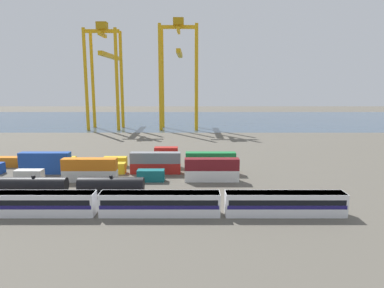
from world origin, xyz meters
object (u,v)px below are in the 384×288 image
object	(u,v)px
freight_tank_row	(36,187)
gantry_crane_west	(107,66)
gantry_crane_central	(181,64)
shipping_container_9	(102,168)
shipping_container_17	(168,162)
shipping_container_1	(92,175)
shipping_container_7	(48,168)
passenger_train	(162,203)
shipping_container_0	(31,175)

from	to	relation	value
freight_tank_row	gantry_crane_west	distance (m)	108.22
freight_tank_row	gantry_crane_central	world-z (taller)	gantry_crane_central
shipping_container_9	shipping_container_17	bearing A→B (deg)	23.69
shipping_container_1	shipping_container_7	world-z (taller)	same
passenger_train	shipping_container_7	bearing A→B (deg)	138.38
shipping_container_1	shipping_container_7	xyz separation A→B (m)	(-12.80, 6.80, 0.00)
shipping_container_17	gantry_crane_west	bearing A→B (deg)	113.50
passenger_train	freight_tank_row	world-z (taller)	freight_tank_row
passenger_train	freight_tank_row	bearing A→B (deg)	160.45
shipping_container_0	shipping_container_7	distance (m)	6.85
shipping_container_17	passenger_train	bearing A→B (deg)	-87.54
gantry_crane_central	shipping_container_1	bearing A→B (deg)	-100.27
shipping_container_9	freight_tank_row	bearing A→B (deg)	-113.83
shipping_container_0	shipping_container_17	world-z (taller)	same
gantry_crane_west	gantry_crane_central	world-z (taller)	gantry_crane_central
shipping_container_0	freight_tank_row	bearing A→B (deg)	-61.11
shipping_container_1	gantry_crane_west	size ratio (longest dim) A/B	0.25
shipping_container_7	shipping_container_0	bearing A→B (deg)	-97.03
shipping_container_1	shipping_container_0	bearing A→B (deg)	180.00
shipping_container_0	shipping_container_9	size ratio (longest dim) A/B	0.50
passenger_train	gantry_crane_central	xyz separation A→B (m)	(-0.86, 112.21, 28.31)
shipping_container_0	shipping_container_1	world-z (taller)	same
shipping_container_17	gantry_crane_west	size ratio (longest dim) A/B	0.12
gantry_crane_west	freight_tank_row	bearing A→B (deg)	-84.00
shipping_container_1	gantry_crane_central	distance (m)	97.99
freight_tank_row	shipping_container_17	xyz separation A→B (m)	(23.49, 24.90, -0.77)
shipping_container_7	shipping_container_9	bearing A→B (deg)	0.00
shipping_container_1	shipping_container_9	xyz separation A→B (m)	(0.59, 6.80, 0.00)
passenger_train	freight_tank_row	xyz separation A→B (m)	(-24.94, 8.86, -0.08)
shipping_container_0	shipping_container_9	world-z (taller)	same
passenger_train	shipping_container_1	world-z (taller)	passenger_train
shipping_container_1	gantry_crane_central	world-z (taller)	gantry_crane_central
shipping_container_0	shipping_container_7	bearing A→B (deg)	82.97
shipping_container_1	freight_tank_row	bearing A→B (deg)	-123.22
shipping_container_7	shipping_container_9	world-z (taller)	same
gantry_crane_central	shipping_container_17	bearing A→B (deg)	-90.43
freight_tank_row	gantry_crane_west	bearing A→B (deg)	96.00
shipping_container_1	gantry_crane_central	bearing A→B (deg)	79.73
freight_tank_row	shipping_container_1	world-z (taller)	freight_tank_row
passenger_train	shipping_container_7	size ratio (longest dim) A/B	5.07
freight_tank_row	shipping_container_1	distance (m)	13.53
shipping_container_1	gantry_crane_central	xyz separation A→B (m)	(16.68, 92.05, 29.16)
passenger_train	shipping_container_17	size ratio (longest dim) A/B	10.17
passenger_train	shipping_container_1	xyz separation A→B (m)	(-17.54, 20.16, -0.84)
passenger_train	gantry_crane_central	distance (m)	115.73
shipping_container_0	shipping_container_17	size ratio (longest dim) A/B	1.00
shipping_container_9	shipping_container_17	size ratio (longest dim) A/B	2.00
gantry_crane_west	shipping_container_7	bearing A→B (deg)	-86.31
passenger_train	gantry_crane_west	size ratio (longest dim) A/B	1.25
shipping_container_9	passenger_train	bearing A→B (deg)	-57.84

